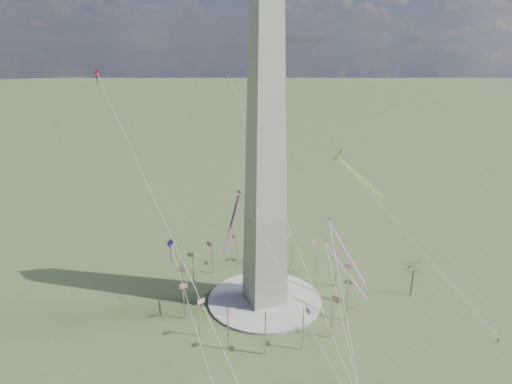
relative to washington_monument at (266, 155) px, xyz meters
name	(u,v)px	position (x,y,z in m)	size (l,w,h in m)	color
ground	(265,301)	(0.00, 0.00, -47.95)	(2000.00, 2000.00, 0.00)	#3E5229
plaza	(265,300)	(0.00, 0.00, -47.55)	(36.00, 36.00, 0.80)	#B2ADA3
washington_monument	(266,155)	(0.00, 0.00, 0.00)	(15.56, 15.56, 100.00)	#AB9D8F
flagpole_ring	(265,281)	(0.00, 0.00, -40.68)	(54.40, 54.40, 13.00)	silver
tree_near	(414,268)	(45.81, -14.29, -38.35)	(7.70, 7.70, 13.47)	#4A332D
person_east	(498,340)	(51.50, -43.28, -47.15)	(0.59, 0.38, 1.61)	gray
kite_delta_black	(341,158)	(31.19, 9.47, -6.11)	(14.48, 16.79, 14.93)	black
kite_diamond_purple	(170,246)	(-27.21, 9.04, -27.79)	(1.88, 2.68, 8.11)	navy
kite_streamer_left	(341,241)	(21.79, -8.21, -27.36)	(2.53, 20.05, 13.76)	#FF5A28
kite_streamer_mid	(234,214)	(-8.80, 3.36, -17.95)	(11.36, 16.14, 12.82)	#FF5A28
kite_streamer_right	(340,262)	(23.97, -4.91, -36.20)	(5.79, 18.93, 13.21)	#FF5A28
kite_small_red	(96,73)	(-41.93, 29.45, 21.87)	(1.31, 1.47, 4.02)	red
kite_small_white	(229,77)	(5.32, 48.01, 18.24)	(1.36, 1.99, 4.19)	silver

